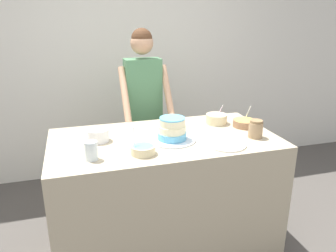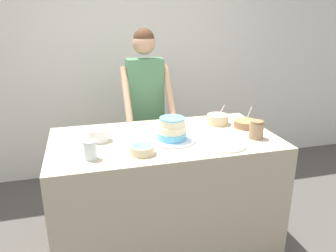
{
  "view_description": "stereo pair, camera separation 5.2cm",
  "coord_description": "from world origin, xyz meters",
  "px_view_note": "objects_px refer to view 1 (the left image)",
  "views": [
    {
      "loc": [
        -0.62,
        -1.75,
        1.82
      ],
      "look_at": [
        0.02,
        0.4,
        1.06
      ],
      "focal_mm": 35.0,
      "sensor_mm": 36.0,
      "label": 1
    },
    {
      "loc": [
        -0.57,
        -1.77,
        1.82
      ],
      "look_at": [
        0.02,
        0.4,
        1.06
      ],
      "focal_mm": 35.0,
      "sensor_mm": 36.0,
      "label": 2
    }
  ],
  "objects_px": {
    "frosting_bowl_yellow": "(245,123)",
    "drinking_glass": "(91,151)",
    "frosting_bowl_blue": "(143,149)",
    "frosting_bowl_pink": "(216,118)",
    "ceramic_plate": "(226,144)",
    "frosting_bowl_white": "(98,135)",
    "person_baker": "(143,99)",
    "cake": "(172,131)",
    "stoneware_jar": "(256,129)"
  },
  "relations": [
    {
      "from": "ceramic_plate",
      "to": "stoneware_jar",
      "type": "distance_m",
      "value": 0.29
    },
    {
      "from": "ceramic_plate",
      "to": "cake",
      "type": "bearing_deg",
      "value": 148.8
    },
    {
      "from": "frosting_bowl_pink",
      "to": "frosting_bowl_yellow",
      "type": "relative_size",
      "value": 0.93
    },
    {
      "from": "ceramic_plate",
      "to": "frosting_bowl_blue",
      "type": "bearing_deg",
      "value": 178.55
    },
    {
      "from": "frosting_bowl_pink",
      "to": "frosting_bowl_blue",
      "type": "bearing_deg",
      "value": -148.01
    },
    {
      "from": "frosting_bowl_pink",
      "to": "frosting_bowl_white",
      "type": "relative_size",
      "value": 1.16
    },
    {
      "from": "person_baker",
      "to": "frosting_bowl_blue",
      "type": "distance_m",
      "value": 1.03
    },
    {
      "from": "frosting_bowl_blue",
      "to": "ceramic_plate",
      "type": "bearing_deg",
      "value": -1.45
    },
    {
      "from": "frosting_bowl_pink",
      "to": "ceramic_plate",
      "type": "bearing_deg",
      "value": -106.21
    },
    {
      "from": "frosting_bowl_blue",
      "to": "frosting_bowl_pink",
      "type": "xyz_separation_m",
      "value": [
        0.73,
        0.46,
        0.01
      ]
    },
    {
      "from": "frosting_bowl_yellow",
      "to": "frosting_bowl_white",
      "type": "bearing_deg",
      "value": 179.69
    },
    {
      "from": "frosting_bowl_yellow",
      "to": "drinking_glass",
      "type": "distance_m",
      "value": 1.28
    },
    {
      "from": "cake",
      "to": "ceramic_plate",
      "type": "bearing_deg",
      "value": -31.2
    },
    {
      "from": "cake",
      "to": "frosting_bowl_blue",
      "type": "bearing_deg",
      "value": -143.94
    },
    {
      "from": "frosting_bowl_blue",
      "to": "frosting_bowl_yellow",
      "type": "distance_m",
      "value": 0.97
    },
    {
      "from": "frosting_bowl_white",
      "to": "drinking_glass",
      "type": "xyz_separation_m",
      "value": [
        -0.07,
        -0.31,
        0.01
      ]
    },
    {
      "from": "frosting_bowl_blue",
      "to": "frosting_bowl_yellow",
      "type": "height_order",
      "value": "frosting_bowl_blue"
    },
    {
      "from": "cake",
      "to": "drinking_glass",
      "type": "xyz_separation_m",
      "value": [
        -0.59,
        -0.18,
        -0.01
      ]
    },
    {
      "from": "frosting_bowl_blue",
      "to": "cake",
      "type": "bearing_deg",
      "value": 36.06
    },
    {
      "from": "frosting_bowl_white",
      "to": "drinking_glass",
      "type": "distance_m",
      "value": 0.32
    },
    {
      "from": "cake",
      "to": "frosting_bowl_pink",
      "type": "distance_m",
      "value": 0.54
    },
    {
      "from": "cake",
      "to": "frosting_bowl_blue",
      "type": "distance_m",
      "value": 0.32
    },
    {
      "from": "frosting_bowl_pink",
      "to": "ceramic_plate",
      "type": "relative_size",
      "value": 0.64
    },
    {
      "from": "frosting_bowl_blue",
      "to": "drinking_glass",
      "type": "height_order",
      "value": "frosting_bowl_blue"
    },
    {
      "from": "frosting_bowl_white",
      "to": "ceramic_plate",
      "type": "relative_size",
      "value": 0.55
    },
    {
      "from": "frosting_bowl_yellow",
      "to": "ceramic_plate",
      "type": "height_order",
      "value": "frosting_bowl_yellow"
    },
    {
      "from": "frosting_bowl_yellow",
      "to": "drinking_glass",
      "type": "xyz_separation_m",
      "value": [
        -1.24,
        -0.31,
        0.03
      ]
    },
    {
      "from": "person_baker",
      "to": "frosting_bowl_white",
      "type": "relative_size",
      "value": 11.32
    },
    {
      "from": "person_baker",
      "to": "frosting_bowl_pink",
      "type": "xyz_separation_m",
      "value": [
        0.5,
        -0.55,
        -0.07
      ]
    },
    {
      "from": "frosting_bowl_yellow",
      "to": "ceramic_plate",
      "type": "xyz_separation_m",
      "value": [
        -0.32,
        -0.33,
        -0.03
      ]
    },
    {
      "from": "cake",
      "to": "stoneware_jar",
      "type": "relative_size",
      "value": 2.57
    },
    {
      "from": "frosting_bowl_white",
      "to": "frosting_bowl_blue",
      "type": "bearing_deg",
      "value": -51.05
    },
    {
      "from": "cake",
      "to": "frosting_bowl_pink",
      "type": "relative_size",
      "value": 1.97
    },
    {
      "from": "frosting_bowl_blue",
      "to": "ceramic_plate",
      "type": "distance_m",
      "value": 0.59
    },
    {
      "from": "frosting_bowl_white",
      "to": "drinking_glass",
      "type": "bearing_deg",
      "value": -102.62
    },
    {
      "from": "frosting_bowl_white",
      "to": "frosting_bowl_yellow",
      "type": "bearing_deg",
      "value": -0.31
    },
    {
      "from": "ceramic_plate",
      "to": "stoneware_jar",
      "type": "bearing_deg",
      "value": 16.71
    },
    {
      "from": "frosting_bowl_pink",
      "to": "drinking_glass",
      "type": "bearing_deg",
      "value": -156.96
    },
    {
      "from": "cake",
      "to": "frosting_bowl_blue",
      "type": "height_order",
      "value": "same"
    },
    {
      "from": "frosting_bowl_white",
      "to": "drinking_glass",
      "type": "relative_size",
      "value": 1.25
    },
    {
      "from": "person_baker",
      "to": "drinking_glass",
      "type": "distance_m",
      "value": 1.14
    },
    {
      "from": "frosting_bowl_blue",
      "to": "drinking_glass",
      "type": "relative_size",
      "value": 1.42
    },
    {
      "from": "stoneware_jar",
      "to": "ceramic_plate",
      "type": "bearing_deg",
      "value": -163.29
    },
    {
      "from": "frosting_bowl_blue",
      "to": "person_baker",
      "type": "bearing_deg",
      "value": 77.4
    },
    {
      "from": "frosting_bowl_pink",
      "to": "cake",
      "type": "bearing_deg",
      "value": -150.39
    },
    {
      "from": "drinking_glass",
      "to": "frosting_bowl_blue",
      "type": "bearing_deg",
      "value": -0.95
    },
    {
      "from": "drinking_glass",
      "to": "ceramic_plate",
      "type": "relative_size",
      "value": 0.44
    },
    {
      "from": "stoneware_jar",
      "to": "frosting_bowl_blue",
      "type": "bearing_deg",
      "value": -175.54
    },
    {
      "from": "frosting_bowl_blue",
      "to": "frosting_bowl_white",
      "type": "xyz_separation_m",
      "value": [
        -0.26,
        0.32,
        0.02
      ]
    },
    {
      "from": "person_baker",
      "to": "stoneware_jar",
      "type": "height_order",
      "value": "person_baker"
    }
  ]
}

